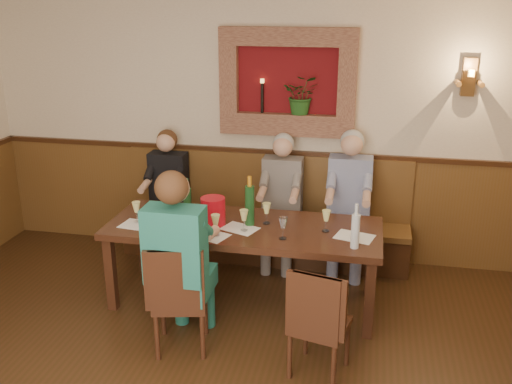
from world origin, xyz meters
The scene contains 29 objects.
room_shell centered at (0.00, 0.00, 1.89)m, with size 6.04×6.04×2.82m.
wainscoting centered at (0.00, 0.00, 0.59)m, with size 6.02×6.02×1.15m.
wall_niche centered at (0.24, 2.94, 1.81)m, with size 1.36×0.30×1.06m.
wall_sconce centered at (1.90, 2.93, 1.94)m, with size 0.25×0.20×0.35m.
dining_table centered at (0.00, 1.85, 0.68)m, with size 2.40×0.90×0.75m.
bench centered at (0.00, 2.79, 0.33)m, with size 3.00×0.45×1.11m.
chair_near_left centered at (-0.32, 1.03, 0.27)m, with size 0.49×0.49×0.92m.
chair_near_right centered at (0.77, 0.92, 0.26)m, with size 0.47×0.47×0.88m.
person_bench_left centered at (-1.03, 2.69, 0.56)m, with size 0.39×0.48×1.36m.
person_bench_mid centered at (0.20, 2.69, 0.57)m, with size 0.40×0.49×1.38m.
person_bench_right centered at (0.87, 2.69, 0.60)m, with size 0.43×0.52×1.44m.
person_chair_front centered at (-0.32, 1.07, 0.62)m, with size 0.45×0.55×1.49m.
spittoon_bucket centered at (-0.27, 1.82, 0.87)m, with size 0.22×0.22×0.25m, color red.
wine_bottle_green_a centered at (0.05, 1.87, 0.94)m, with size 0.09×0.09×0.45m.
wine_bottle_green_b centered at (-0.52, 1.87, 0.91)m, with size 0.09×0.09×0.39m.
water_bottle centered at (0.97, 1.57, 0.90)m, with size 0.08×0.08×0.37m.
tasting_sheet_a centered at (-0.91, 1.67, 0.75)m, with size 0.32×0.23×0.00m, color white.
tasting_sheet_b centered at (-0.02, 1.77, 0.75)m, with size 0.30×0.21×0.00m, color white.
tasting_sheet_c centered at (0.97, 1.79, 0.75)m, with size 0.31×0.22×0.00m, color white.
tasting_sheet_d centered at (-0.23, 1.57, 0.75)m, with size 0.31×0.22×0.00m, color white.
wine_glass_0 centered at (-0.75, 1.95, 0.85)m, with size 0.08×0.08×0.19m, color white, non-canonical shape.
wine_glass_1 centered at (-0.95, 1.73, 0.85)m, with size 0.08×0.08×0.19m, color #EAEA8C, non-canonical shape.
wine_glass_2 centered at (0.19, 1.93, 0.85)m, with size 0.08×0.08×0.19m, color #EAEA8C, non-canonical shape.
wine_glass_3 centered at (0.03, 1.73, 0.85)m, with size 0.08×0.08×0.19m, color #EAEA8C, non-canonical shape.
wine_glass_4 centered at (-0.60, 1.66, 0.85)m, with size 0.08×0.08×0.19m, color #EAEA8C, non-canonical shape.
wine_glass_5 centered at (0.38, 1.63, 0.85)m, with size 0.08×0.08×0.19m, color white, non-canonical shape.
wine_glass_6 centered at (-0.18, 1.57, 0.85)m, with size 0.08×0.08×0.19m, color #EAEA8C, non-canonical shape.
wine_glass_7 centered at (0.72, 1.86, 0.85)m, with size 0.08×0.08×0.19m, color #EAEA8C, non-canonical shape.
wine_glass_8 centered at (-0.38, 1.92, 0.85)m, with size 0.08×0.08×0.19m, color white, non-canonical shape.
Camera 1 is at (1.04, -2.68, 2.66)m, focal length 40.00 mm.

